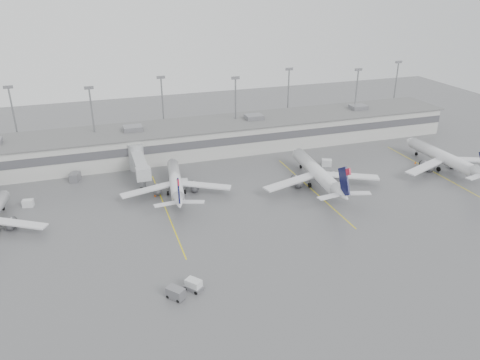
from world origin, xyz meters
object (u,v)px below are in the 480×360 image
object	(u,v)px
jet_mid_left	(176,182)
jet_mid_right	(318,173)
baggage_tug	(194,286)
jet_far_right	(446,158)

from	to	relation	value
jet_mid_left	jet_mid_right	xyz separation A→B (m)	(33.52, -6.43, 0.42)
jet_mid_right	baggage_tug	bearing A→B (deg)	-136.90
jet_mid_left	jet_mid_right	world-z (taller)	jet_mid_right
jet_mid_right	jet_mid_left	bearing A→B (deg)	173.40
jet_mid_right	baggage_tug	size ratio (longest dim) A/B	9.63
baggage_tug	jet_far_right	bearing A→B (deg)	-18.17
jet_far_right	baggage_tug	world-z (taller)	jet_far_right
baggage_tug	jet_mid_left	bearing A→B (deg)	43.31
jet_mid_left	baggage_tug	size ratio (longest dim) A/B	8.39
jet_mid_right	baggage_tug	distance (m)	48.91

